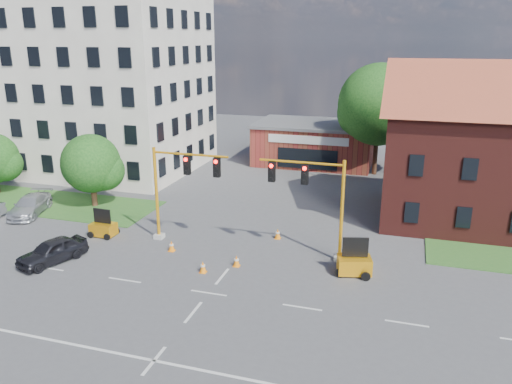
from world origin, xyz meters
TOP-DOWN VIEW (x-y plane):
  - ground at (0.00, 0.00)m, footprint 120.00×120.00m
  - grass_verge_nw at (-20.00, 10.00)m, footprint 22.00×6.00m
  - lane_markings at (0.00, -3.00)m, footprint 60.00×36.00m
  - office_block at (-20.00, 21.90)m, footprint 18.40×15.40m
  - brick_shop at (0.00, 29.98)m, footprint 12.40×8.40m
  - tree_large at (6.90, 27.08)m, footprint 8.14×7.76m
  - tree_nw_front at (-13.77, 10.58)m, footprint 4.78×4.56m
  - signal_mast_west at (-4.36, 6.00)m, footprint 5.30×0.60m
  - signal_mast_east at (4.36, 6.00)m, footprint 5.30×0.60m
  - trailer_west at (-9.77, 5.27)m, footprint 1.65×1.13m
  - trailer_east at (7.03, 4.47)m, footprint 2.10×1.65m
  - cone_a at (-1.23, 2.16)m, footprint 0.40×0.40m
  - cone_b at (-4.27, 4.35)m, footprint 0.40×0.40m
  - cone_c at (0.34, 3.47)m, footprint 0.40×0.40m
  - cone_d at (1.59, 8.25)m, footprint 0.40×0.40m
  - pickup_white at (11.33, 15.34)m, footprint 5.59×2.87m
  - sedan_dark at (-10.32, 0.84)m, footprint 3.04×4.49m
  - sedan_silver_rear at (-17.55, 7.46)m, footprint 3.25×5.18m

SIDE VIEW (x-z plane):
  - ground at x=0.00m, z-range 0.00..0.00m
  - lane_markings at x=0.00m, z-range 0.00..0.01m
  - grass_verge_nw at x=-20.00m, z-range 0.00..0.08m
  - cone_a at x=-1.23m, z-range -0.01..0.69m
  - cone_b at x=-4.27m, z-range -0.01..0.69m
  - cone_c at x=0.34m, z-range -0.01..0.69m
  - cone_d at x=1.59m, z-range -0.01..0.69m
  - trailer_west at x=-9.77m, z-range -0.35..1.50m
  - trailer_east at x=7.03m, z-range -0.40..1.72m
  - sedan_silver_rear at x=-17.55m, z-range 0.00..1.40m
  - sedan_dark at x=-10.32m, z-range 0.00..1.42m
  - pickup_white at x=11.33m, z-range 0.00..1.51m
  - brick_shop at x=0.00m, z-range 0.01..4.31m
  - tree_nw_front at x=-13.77m, z-range 0.46..6.23m
  - signal_mast_west at x=-4.36m, z-range 0.82..7.02m
  - signal_mast_east at x=4.36m, z-range 0.82..7.02m
  - tree_large at x=6.90m, z-range 1.16..11.82m
  - office_block at x=-20.00m, z-range 0.01..20.61m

